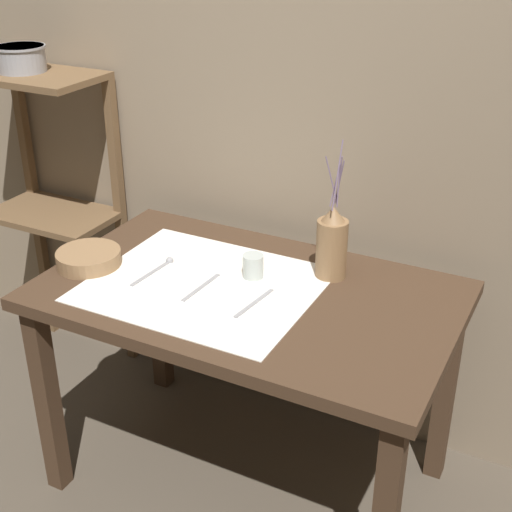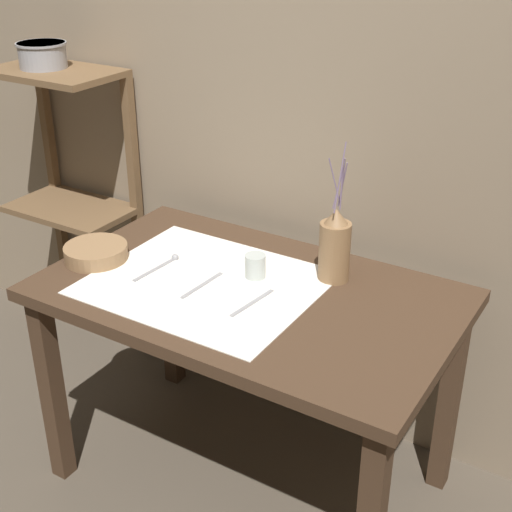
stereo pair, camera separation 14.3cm
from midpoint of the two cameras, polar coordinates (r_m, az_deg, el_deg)
The scene contains 12 objects.
ground_plane at distance 2.59m, azimuth -2.22°, elevation -17.26°, with size 12.00×12.00×0.00m, color brown.
stone_wall_back at distance 2.38m, azimuth 3.13°, elevation 12.08°, with size 7.00×0.06×2.40m.
wooden_table at distance 2.19m, azimuth -2.52°, elevation -5.00°, with size 1.25×0.76×0.75m.
wooden_shelf_unit at distance 2.92m, azimuth -17.19°, elevation 6.51°, with size 0.49×0.31×1.24m.
linen_cloth at distance 2.18m, azimuth -6.06°, elevation -2.32°, with size 0.68×0.57×0.00m.
pitcher_with_flowers at distance 2.17m, azimuth 4.22°, elevation 0.91°, with size 0.10×0.10×0.44m.
wooden_bowl at distance 2.35m, azimuth -14.94°, elevation -0.21°, with size 0.21×0.21×0.05m.
glass_tumbler_near at distance 2.19m, azimuth -2.10°, elevation -0.85°, with size 0.06×0.06×0.07m.
spoon_inner at distance 2.30m, azimuth -9.27°, elevation -0.78°, with size 0.03×0.20×0.02m.
knife_center at distance 2.16m, azimuth -6.30°, elevation -2.54°, with size 0.02×0.19×0.00m.
fork_outer at distance 2.06m, azimuth -2.13°, elevation -3.82°, with size 0.04×0.19×0.00m.
metal_pot_large at distance 2.81m, azimuth -19.74°, elevation 14.70°, with size 0.18×0.18×0.09m.
Camera 1 is at (0.87, -1.65, 1.80)m, focal length 50.00 mm.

